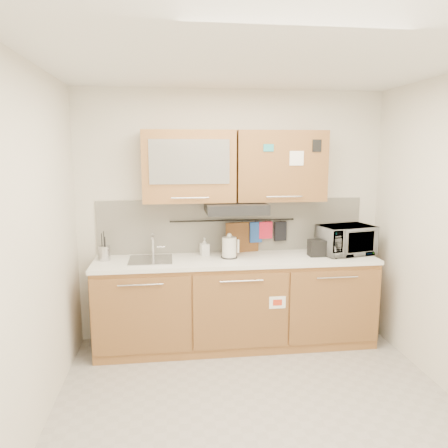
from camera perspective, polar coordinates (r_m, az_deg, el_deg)
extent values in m
plane|color=#9E9993|center=(3.67, 4.66, -23.20)|extent=(3.20, 3.20, 0.00)
plane|color=white|center=(3.14, 5.36, 20.78)|extent=(3.20, 3.20, 0.00)
plane|color=silver|center=(4.61, 1.06, 1.06)|extent=(3.20, 0.00, 3.20)
plane|color=silver|center=(3.23, -24.01, -3.55)|extent=(0.00, 3.00, 3.00)
cube|color=#A5703A|center=(4.54, 1.58, -10.31)|extent=(2.80, 0.60, 0.88)
cube|color=black|center=(4.69, 1.56, -14.80)|extent=(2.80, 0.54, 0.10)
cube|color=brown|center=(4.20, -10.70, -11.76)|extent=(0.91, 0.02, 0.74)
cylinder|color=silver|center=(4.07, -10.86, -7.82)|extent=(0.41, 0.01, 0.01)
cube|color=brown|center=(4.24, 2.24, -11.36)|extent=(0.91, 0.02, 0.74)
cylinder|color=silver|center=(4.12, 2.33, -7.46)|extent=(0.41, 0.01, 0.01)
cube|color=brown|center=(4.48, 14.30, -10.49)|extent=(0.91, 0.02, 0.74)
cylinder|color=silver|center=(4.36, 14.59, -6.77)|extent=(0.41, 0.01, 0.01)
cube|color=white|center=(4.39, 1.63, -4.71)|extent=(2.82, 0.62, 0.04)
cube|color=silver|center=(4.62, 1.08, -0.19)|extent=(2.80, 0.02, 0.56)
cube|color=#A5703A|center=(4.35, -4.64, 7.51)|extent=(0.90, 0.35, 0.70)
cube|color=silver|center=(4.16, -4.53, 8.11)|extent=(0.76, 0.02, 0.42)
cube|color=brown|center=(4.48, 7.29, 7.53)|extent=(0.90, 0.35, 0.70)
cube|color=white|center=(4.34, 9.47, 8.47)|extent=(0.14, 0.00, 0.14)
cube|color=black|center=(4.35, 1.54, 2.13)|extent=(0.60, 0.46, 0.10)
cube|color=silver|center=(4.35, -9.55, -4.78)|extent=(0.42, 0.40, 0.03)
cylinder|color=silver|center=(4.48, -9.26, -2.72)|extent=(0.03, 0.03, 0.24)
cylinder|color=silver|center=(4.38, -9.33, -1.66)|extent=(0.02, 0.18, 0.02)
cylinder|color=black|center=(4.57, 1.15, 0.47)|extent=(1.30, 0.02, 0.02)
cylinder|color=#B4B4B9|center=(4.44, -15.37, -3.69)|extent=(0.13, 0.13, 0.14)
cylinder|color=black|center=(4.44, -15.63, -2.88)|extent=(0.01, 0.01, 0.27)
cylinder|color=black|center=(4.41, -15.24, -3.13)|extent=(0.01, 0.01, 0.24)
cylinder|color=black|center=(4.44, -15.38, -2.73)|extent=(0.01, 0.01, 0.29)
cylinder|color=black|center=(4.42, -15.61, -3.33)|extent=(0.01, 0.01, 0.21)
cylinder|color=silver|center=(4.37, 0.69, -3.09)|extent=(0.16, 0.16, 0.21)
sphere|color=silver|center=(4.35, 0.69, -1.49)|extent=(0.05, 0.05, 0.05)
cube|color=silver|center=(4.40, 1.83, -2.90)|extent=(0.02, 0.03, 0.13)
cylinder|color=black|center=(4.40, 0.68, -4.33)|extent=(0.16, 0.16, 0.01)
cube|color=black|center=(4.56, 12.37, -3.06)|extent=(0.22, 0.14, 0.17)
cube|color=black|center=(4.53, 11.93, -2.13)|extent=(0.06, 0.10, 0.01)
cube|color=black|center=(4.56, 12.88, -2.10)|extent=(0.06, 0.10, 0.01)
imported|color=#999999|center=(4.70, 15.62, -2.00)|extent=(0.61, 0.48, 0.30)
imported|color=#999999|center=(4.47, -2.55, -2.98)|extent=(0.10, 0.10, 0.18)
cube|color=brown|center=(4.62, 2.39, -2.52)|extent=(0.36, 0.09, 0.45)
cube|color=#224A9C|center=(4.62, 4.16, -1.07)|extent=(0.13, 0.05, 0.22)
cube|color=black|center=(4.68, 7.36, -0.93)|extent=(0.14, 0.06, 0.21)
cube|color=red|center=(4.64, 5.45, -0.81)|extent=(0.15, 0.04, 0.18)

